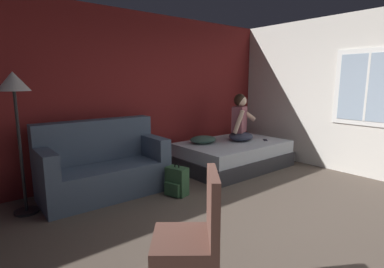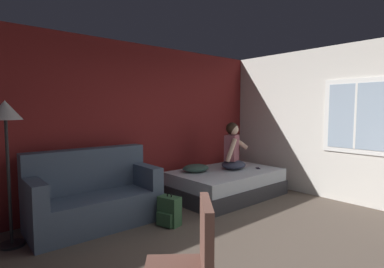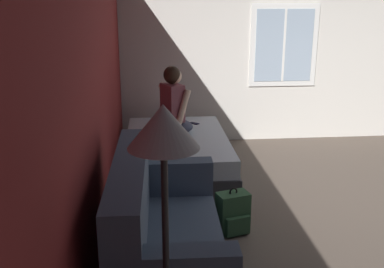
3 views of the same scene
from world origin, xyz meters
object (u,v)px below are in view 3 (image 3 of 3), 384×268
(bed, at_px, (177,154))
(cell_phone, at_px, (194,123))
(couch, at_px, (161,240))
(backpack, at_px, (233,213))
(throw_pillow, at_px, (157,144))
(floor_lamp, at_px, (164,158))
(person_seated, at_px, (174,106))

(bed, bearing_deg, cell_phone, -25.31)
(couch, distance_m, backpack, 1.07)
(backpack, distance_m, throw_pillow, 1.36)
(floor_lamp, bearing_deg, couch, 0.68)
(backpack, distance_m, cell_phone, 2.24)
(person_seated, relative_size, cell_phone, 6.08)
(floor_lamp, bearing_deg, throw_pillow, 0.05)
(person_seated, relative_size, throw_pillow, 1.82)
(couch, xyz_separation_m, floor_lamp, (-1.00, -0.01, 1.04))
(couch, distance_m, person_seated, 2.65)
(throw_pillow, bearing_deg, cell_phone, -25.87)
(bed, height_order, throw_pillow, throw_pillow)
(person_seated, distance_m, throw_pillow, 0.81)
(couch, relative_size, person_seated, 1.96)
(cell_phone, bearing_deg, throw_pillow, -162.50)
(backpack, relative_size, floor_lamp, 0.27)
(person_seated, height_order, throw_pillow, person_seated)
(floor_lamp, bearing_deg, person_seated, -3.66)
(bed, relative_size, floor_lamp, 1.19)
(bed, distance_m, backpack, 1.68)
(couch, distance_m, cell_phone, 3.03)
(bed, height_order, floor_lamp, floor_lamp)
(cell_phone, bearing_deg, floor_lamp, -144.21)
(floor_lamp, bearing_deg, cell_phone, -7.58)
(couch, xyz_separation_m, throw_pillow, (1.88, -0.01, 0.16))
(backpack, xyz_separation_m, cell_phone, (2.21, 0.17, 0.29))
(bed, bearing_deg, backpack, -164.60)
(throw_pillow, bearing_deg, bed, -26.51)
(person_seated, xyz_separation_m, throw_pillow, (-0.72, 0.23, -0.29))
(person_seated, relative_size, floor_lamp, 0.51)
(backpack, bearing_deg, couch, 137.33)
(throw_pillow, xyz_separation_m, floor_lamp, (-2.88, -0.00, 0.88))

